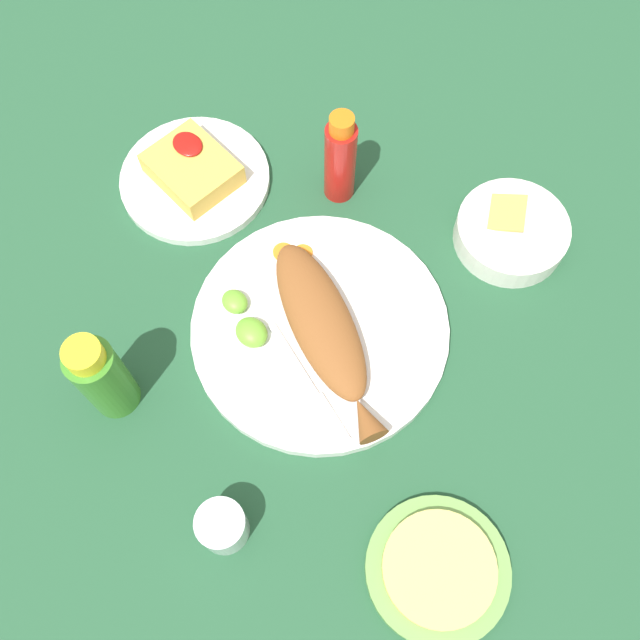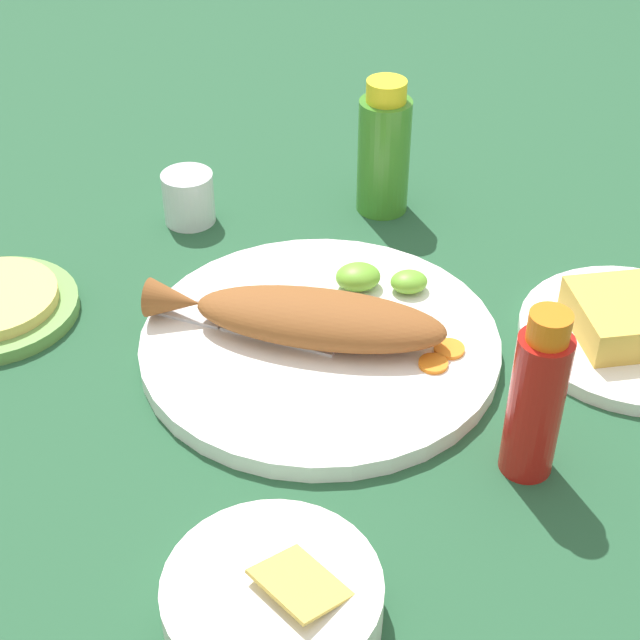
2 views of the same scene
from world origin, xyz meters
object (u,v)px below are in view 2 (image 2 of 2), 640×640
Objects in this scene: hot_sauce_bottle_green at (384,151)px; guacamole_bowl at (273,599)px; fried_fish at (307,317)px; salt_cup at (189,201)px; fork_near at (230,325)px; fork_far at (252,299)px; hot_sauce_bottle_red at (536,399)px; side_plate_fries at (633,336)px; main_plate at (320,344)px.

hot_sauce_bottle_green reaches higher than guacamole_bowl.
fried_fish is 1.83× the size of hot_sauce_bottle_green.
salt_cup is 0.38× the size of guacamole_bowl.
fork_near and fork_far have the same top height.
guacamole_bowl is at bearing -82.25° from fried_fish.
guacamole_bowl is (-0.22, -0.12, -0.05)m from hot_sauce_bottle_red.
hot_sauce_bottle_red is 1.00× the size of hot_sauce_bottle_green.
hot_sauce_bottle_red is at bearing -137.17° from side_plate_fries.
main_plate is at bearing 129.84° from hot_sauce_bottle_red.
guacamole_bowl is (-0.08, -0.29, 0.01)m from main_plate.
fork_near is 2.81× the size of salt_cup.
fork_far is 0.36m from guacamole_bowl.
hot_sauce_bottle_green reaches higher than salt_cup.
fork_far is at bearing -92.53° from fork_near.
main_plate is 0.09m from fork_far.
main_plate is 0.24m from hot_sauce_bottle_red.
fried_fish is 0.30m from guacamole_bowl.
fried_fish reaches higher than fork_far.
side_plate_fries is 1.40× the size of guacamole_bowl.
salt_cup is at bearing 178.41° from hot_sauce_bottle_green.
salt_cup is (-0.26, 0.43, -0.05)m from hot_sauce_bottle_red.
hot_sauce_bottle_green is at bearing 66.07° from main_plate.
hot_sauce_bottle_green reaches higher than fork_near.
fried_fish is at bearing -168.79° from fork_near.
fork_far is 1.16× the size of hot_sauce_bottle_red.
fork_far is at bearing 146.40° from fried_fish.
fried_fish is 1.33× the size of side_plate_fries.
fork_near is 1.05× the size of hot_sauce_bottle_red.
hot_sauce_bottle_green reaches higher than fried_fish.
salt_cup reaches higher than side_plate_fries.
fried_fish is 4.88× the size of salt_cup.
side_plate_fries is (0.41, -0.29, -0.02)m from salt_cup.
hot_sauce_bottle_green reaches higher than main_plate.
hot_sauce_bottle_red is 0.73× the size of side_plate_fries.
hot_sauce_bottle_green is at bearing 83.86° from fried_fish.
fork_near is at bearing 90.78° from guacamole_bowl.
fork_far is (-0.05, 0.06, -0.02)m from fried_fish.
salt_cup is at bearing -53.26° from fork_near.
fried_fish is 1.73× the size of fork_near.
side_plate_fries is (0.36, -0.10, -0.01)m from fork_far.
fried_fish is at bearing 77.34° from guacamole_bowl.
fried_fish is 0.08m from fork_far.
fork_near is 0.05m from fork_far.
salt_cup is (-0.03, 0.23, 0.01)m from fork_near.
fork_far is 0.26m from hot_sauce_bottle_green.
guacamole_bowl is (-0.19, -0.54, -0.05)m from hot_sauce_bottle_green.
main_plate is 1.56× the size of side_plate_fries.
fried_fish is 1.86× the size of guacamole_bowl.
main_plate reaches higher than side_plate_fries.
fried_fish reaches higher than main_plate.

